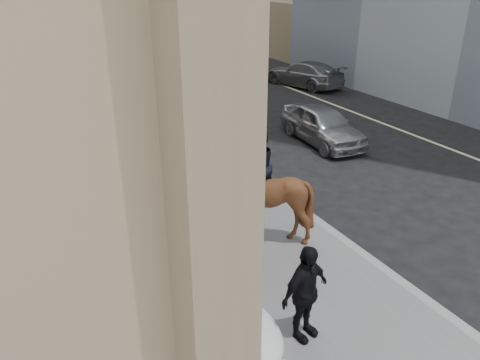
{
  "coord_description": "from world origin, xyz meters",
  "views": [
    {
      "loc": [
        -4.35,
        -5.65,
        6.33
      ],
      "look_at": [
        0.37,
        3.3,
        1.7
      ],
      "focal_mm": 35.0,
      "sensor_mm": 36.0,
      "label": 1
    }
  ],
  "objects_px": {
    "car_silver": "(322,124)",
    "pedestrian": "(305,293)",
    "mounted_horse_left": "(179,260)",
    "car_grey": "(304,74)",
    "mounted_horse_right": "(260,195)"
  },
  "relations": [
    {
      "from": "car_silver",
      "to": "pedestrian",
      "type": "bearing_deg",
      "value": -124.45
    },
    {
      "from": "pedestrian",
      "to": "car_silver",
      "type": "relative_size",
      "value": 0.45
    },
    {
      "from": "mounted_horse_left",
      "to": "car_grey",
      "type": "relative_size",
      "value": 0.56
    },
    {
      "from": "pedestrian",
      "to": "car_silver",
      "type": "xyz_separation_m",
      "value": [
        6.84,
        8.55,
        -0.35
      ]
    },
    {
      "from": "car_silver",
      "to": "car_grey",
      "type": "xyz_separation_m",
      "value": [
        4.85,
        8.18,
        -0.02
      ]
    },
    {
      "from": "mounted_horse_right",
      "to": "car_silver",
      "type": "height_order",
      "value": "mounted_horse_right"
    },
    {
      "from": "mounted_horse_left",
      "to": "car_grey",
      "type": "distance_m",
      "value": 20.05
    },
    {
      "from": "mounted_horse_right",
      "to": "car_silver",
      "type": "bearing_deg",
      "value": -149.74
    },
    {
      "from": "mounted_horse_left",
      "to": "mounted_horse_right",
      "type": "xyz_separation_m",
      "value": [
        2.68,
        1.54,
        0.09
      ]
    },
    {
      "from": "mounted_horse_left",
      "to": "pedestrian",
      "type": "height_order",
      "value": "mounted_horse_left"
    },
    {
      "from": "pedestrian",
      "to": "car_grey",
      "type": "bearing_deg",
      "value": 41.28
    },
    {
      "from": "mounted_horse_right",
      "to": "pedestrian",
      "type": "bearing_deg",
      "value": 61.57
    },
    {
      "from": "car_grey",
      "to": "mounted_horse_right",
      "type": "bearing_deg",
      "value": 37.54
    },
    {
      "from": "car_silver",
      "to": "car_grey",
      "type": "relative_size",
      "value": 0.87
    },
    {
      "from": "mounted_horse_left",
      "to": "mounted_horse_right",
      "type": "bearing_deg",
      "value": -174.52
    }
  ]
}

